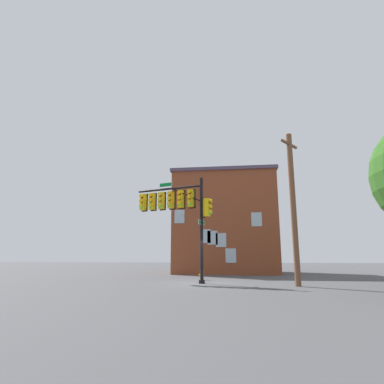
{
  "coord_description": "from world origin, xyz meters",
  "views": [
    {
      "loc": [
        -1.86,
        19.11,
        1.58
      ],
      "look_at": [
        0.55,
        0.27,
        5.45
      ],
      "focal_mm": 29.49,
      "sensor_mm": 36.0,
      "label": 1
    }
  ],
  "objects_px": {
    "utility_pole": "(293,205)",
    "fire_hydrant": "(202,274)",
    "signal_pole_assembly": "(176,205)",
    "brick_building": "(225,223)"
  },
  "relations": [
    {
      "from": "utility_pole",
      "to": "fire_hydrant",
      "type": "bearing_deg",
      "value": -33.83
    },
    {
      "from": "signal_pole_assembly",
      "to": "fire_hydrant",
      "type": "height_order",
      "value": "signal_pole_assembly"
    },
    {
      "from": "signal_pole_assembly",
      "to": "utility_pole",
      "type": "height_order",
      "value": "utility_pole"
    },
    {
      "from": "signal_pole_assembly",
      "to": "brick_building",
      "type": "xyz_separation_m",
      "value": [
        -2.84,
        -11.69,
        0.0
      ]
    },
    {
      "from": "utility_pole",
      "to": "fire_hydrant",
      "type": "relative_size",
      "value": 10.31
    },
    {
      "from": "fire_hydrant",
      "to": "brick_building",
      "type": "xyz_separation_m",
      "value": [
        -1.41,
        -9.67,
        4.36
      ]
    },
    {
      "from": "utility_pole",
      "to": "brick_building",
      "type": "distance_m",
      "value": 13.99
    },
    {
      "from": "fire_hydrant",
      "to": "brick_building",
      "type": "height_order",
      "value": "brick_building"
    },
    {
      "from": "utility_pole",
      "to": "fire_hydrant",
      "type": "height_order",
      "value": "utility_pole"
    },
    {
      "from": "signal_pole_assembly",
      "to": "utility_pole",
      "type": "relative_size",
      "value": 0.75
    }
  ]
}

